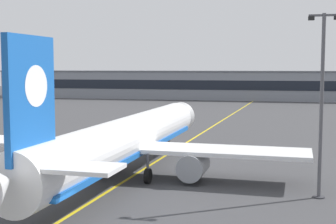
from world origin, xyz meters
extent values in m
cube|color=yellow|center=(0.00, 30.00, 0.00)|extent=(9.71, 179.77, 0.01)
cylinder|color=white|center=(-1.17, 15.50, 3.50)|extent=(5.03, 36.11, 3.80)
cone|color=white|center=(-0.51, 34.79, 3.50)|extent=(3.70, 2.72, 3.61)
cube|color=blue|center=(-1.17, 15.50, 2.46)|extent=(4.86, 33.23, 0.44)
cube|color=black|center=(-0.57, 32.89, 4.17)|extent=(2.89, 1.20, 0.60)
cube|color=white|center=(-1.15, 16.10, 2.65)|extent=(32.15, 5.89, 0.36)
cylinder|color=gray|center=(-7.38, 15.32, 1.43)|extent=(2.42, 3.68, 2.30)
cylinder|color=black|center=(-7.32, 17.16, 1.43)|extent=(1.96, 0.25, 1.95)
cylinder|color=gray|center=(5.01, 14.89, 1.43)|extent=(2.42, 3.68, 2.30)
cylinder|color=black|center=(5.08, 16.74, 1.43)|extent=(1.96, 0.25, 1.95)
cube|color=blue|center=(-1.71, -0.29, 8.05)|extent=(0.56, 4.81, 7.20)
cylinder|color=white|center=(-1.70, 0.01, 8.77)|extent=(0.52, 2.41, 2.40)
cube|color=white|center=(-1.73, -0.89, 4.36)|extent=(11.09, 3.17, 0.24)
cylinder|color=#4C4C51|center=(-0.67, 29.99, 1.48)|extent=(0.24, 0.24, 1.60)
cylinder|color=black|center=(-0.67, 29.99, 0.45)|extent=(0.43, 0.91, 0.90)
cylinder|color=#4C4C51|center=(-3.84, 13.59, 1.77)|extent=(0.24, 0.24, 1.60)
cylinder|color=black|center=(-3.84, 13.59, 0.65)|extent=(0.44, 1.31, 1.30)
cylinder|color=#4C4C51|center=(1.36, 13.42, 1.77)|extent=(0.24, 0.24, 1.60)
cylinder|color=black|center=(1.36, 13.42, 0.65)|extent=(0.44, 1.31, 1.30)
cylinder|color=#515156|center=(15.16, 12.16, 6.89)|extent=(0.28, 0.28, 13.79)
cylinder|color=#333338|center=(15.16, 12.16, 0.05)|extent=(0.90, 0.90, 0.10)
cube|color=#515156|center=(15.16, 12.16, 13.64)|extent=(2.20, 0.16, 0.16)
cube|color=black|center=(14.26, 12.16, 13.44)|extent=(0.44, 0.36, 0.28)
cone|color=orange|center=(-0.02, 30.66, 0.28)|extent=(0.36, 0.36, 0.55)
cylinder|color=white|center=(-0.02, 30.66, 0.30)|extent=(0.23, 0.23, 0.07)
cube|color=orange|center=(-0.02, 30.66, 0.01)|extent=(0.44, 0.44, 0.03)
cube|color=gray|center=(0.51, 121.65, 4.20)|extent=(155.69, 12.00, 8.40)
cube|color=black|center=(0.51, 115.60, 4.60)|extent=(149.46, 0.12, 2.80)
cube|color=#595C63|center=(0.51, 121.65, 8.60)|extent=(156.09, 12.40, 0.40)
camera|label=1|loc=(12.16, -24.98, 9.84)|focal=51.14mm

